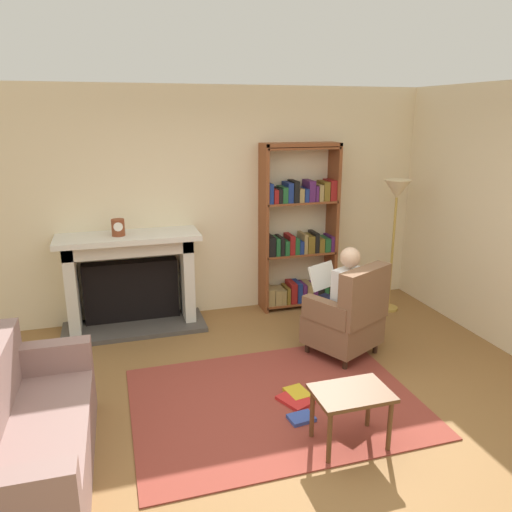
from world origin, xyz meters
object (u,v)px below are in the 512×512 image
Objects in this scene: bookshelf at (299,232)px; side_table at (351,400)px; seated_reader at (340,295)px; mantel_clock at (118,227)px; floor_lamp at (396,201)px; fireplace at (131,278)px; armchair_reading at (348,317)px; sofa_floral at (24,439)px.

bookshelf is 2.86m from side_table.
side_table is (-0.58, -1.40, -0.25)m from seated_reader.
mantel_clock is 0.16× the size of seated_reader.
floor_lamp is at bearing 53.27° from side_table.
seated_reader is (1.99, -1.29, 0.04)m from fireplace.
armchair_reading is at bearing -34.28° from fireplace.
bookshelf is 1.26× the size of floor_lamp.
mantel_clock reaches higher than armchair_reading.
sofa_floral is at bearing -4.96° from seated_reader.
side_table is 0.34× the size of floor_lamp.
seated_reader reaches higher than armchair_reading.
mantel_clock is 2.62m from armchair_reading.
fireplace is at bearing -179.07° from bookshelf.
fireplace is at bearing 117.67° from side_table.
bookshelf is 1.53m from armchair_reading.
armchair_reading is at bearing 64.13° from side_table.
mantel_clock is at bearing -133.38° from fireplace.
floor_lamp reaches higher than fireplace.
side_table is (-0.64, -2.73, -0.60)m from bookshelf.
mantel_clock is at bearing -176.38° from bookshelf.
fireplace reaches higher than sofa_floral.
bookshelf is 1.37m from seated_reader.
seated_reader is 3.05m from sofa_floral.
armchair_reading reaches higher than side_table.
armchair_reading is 3.05m from sofa_floral.
sofa_floral is at bearing -153.07° from floor_lamp.
side_table is (-0.63, -1.30, -0.05)m from armchair_reading.
armchair_reading is 1.45m from side_table.
bookshelf reaches higher than seated_reader.
mantel_clock is 3.23m from floor_lamp.
sofa_floral is 2.26m from side_table.
bookshelf is 1.80× the size of seated_reader.
sofa_floral is (-0.83, -2.42, -0.26)m from fireplace.
seated_reader is at bearing -32.91° from fireplace.
armchair_reading is at bearing -31.07° from mantel_clock.
side_table is at bearing 37.29° from armchair_reading.
fireplace is 2.37m from seated_reader.
bookshelf is (2.05, 0.03, 0.39)m from fireplace.
mantel_clock is 0.11× the size of sofa_floral.
sofa_floral is 1.05× the size of floor_lamp.
floor_lamp is at bearing -61.83° from sofa_floral.
sofa_floral is 4.54m from floor_lamp.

